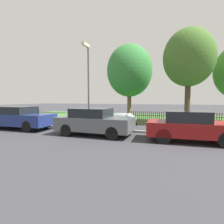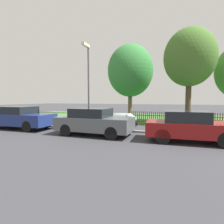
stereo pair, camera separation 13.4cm
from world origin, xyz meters
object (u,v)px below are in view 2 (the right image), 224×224
(tree_nearest_kerb, at_px, (130,71))
(parked_car_navy_estate, at_px, (189,126))
(covered_motorcycle, at_px, (123,118))
(parked_car_black_saloon, at_px, (94,121))
(street_lamp, at_px, (88,76))
(tree_behind_motorcycle, at_px, (190,58))
(parked_car_silver_hatchback, at_px, (19,117))

(tree_nearest_kerb, bearing_deg, parked_car_navy_estate, -62.23)
(tree_nearest_kerb, bearing_deg, covered_motorcycle, -80.61)
(parked_car_black_saloon, distance_m, parked_car_navy_estate, 4.80)
(parked_car_black_saloon, distance_m, street_lamp, 3.56)
(tree_behind_motorcycle, xyz_separation_m, street_lamp, (-6.52, -4.91, -1.77))
(parked_car_black_saloon, height_order, parked_car_navy_estate, parked_car_black_saloon)
(parked_car_silver_hatchback, bearing_deg, parked_car_black_saloon, -2.81)
(parked_car_black_saloon, xyz_separation_m, tree_behind_motorcycle, (5.22, 6.78, 4.50))
(tree_nearest_kerb, distance_m, street_lamp, 7.98)
(parked_car_silver_hatchback, distance_m, tree_behind_motorcycle, 13.37)
(covered_motorcycle, relative_size, street_lamp, 0.37)
(parked_car_navy_estate, xyz_separation_m, street_lamp, (-6.10, 1.87, 2.76))
(parked_car_navy_estate, bearing_deg, parked_car_silver_hatchback, 176.73)
(parked_car_black_saloon, relative_size, parked_car_navy_estate, 1.04)
(parked_car_silver_hatchback, relative_size, tree_behind_motorcycle, 0.60)
(parked_car_navy_estate, relative_size, covered_motorcycle, 1.94)
(tree_behind_motorcycle, bearing_deg, parked_car_silver_hatchback, -148.45)
(parked_car_black_saloon, bearing_deg, covered_motorcycle, 76.49)
(parked_car_black_saloon, relative_size, tree_nearest_kerb, 0.54)
(tree_nearest_kerb, relative_size, street_lamp, 1.40)
(covered_motorcycle, xyz_separation_m, tree_nearest_kerb, (-1.08, 6.51, 4.34))
(covered_motorcycle, relative_size, tree_behind_motorcycle, 0.27)
(parked_car_navy_estate, bearing_deg, tree_behind_motorcycle, 84.22)
(parked_car_navy_estate, xyz_separation_m, tree_behind_motorcycle, (0.42, 6.78, 4.52))
(parked_car_silver_hatchback, relative_size, parked_car_black_saloon, 1.11)
(parked_car_navy_estate, height_order, street_lamp, street_lamp)
(parked_car_navy_estate, bearing_deg, covered_motorcycle, 139.68)
(parked_car_silver_hatchback, height_order, tree_nearest_kerb, tree_nearest_kerb)
(parked_car_black_saloon, xyz_separation_m, street_lamp, (-1.31, 1.86, 2.74))
(parked_car_silver_hatchback, xyz_separation_m, street_lamp, (4.21, 1.68, 2.72))
(parked_car_black_saloon, bearing_deg, street_lamp, 125.67)
(street_lamp, bearing_deg, tree_nearest_kerb, 82.52)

